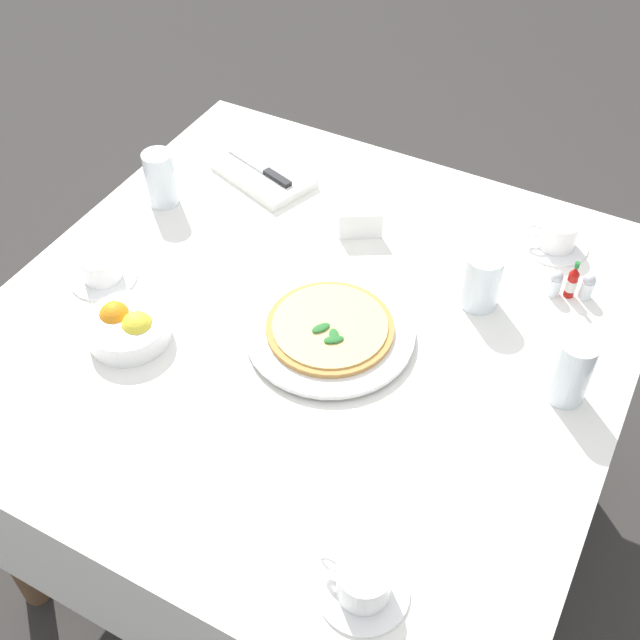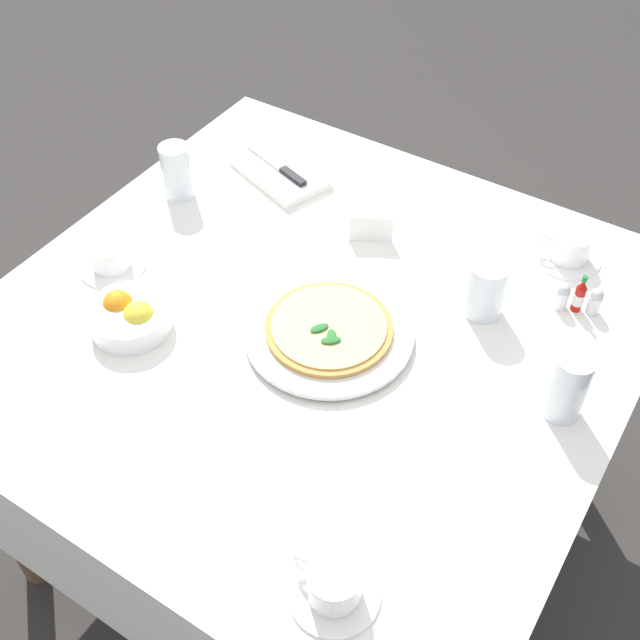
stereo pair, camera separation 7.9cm
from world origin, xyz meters
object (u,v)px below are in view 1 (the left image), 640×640
Objects in this scene: water_glass_center_back at (161,182)px; pepper_shaker at (587,287)px; coffee_cup_near_right at (363,583)px; dinner_knife at (262,168)px; water_glass_far_right at (571,373)px; salt_shaker at (555,284)px; coffee_cup_left_edge at (101,269)px; menu_card at (361,227)px; napkin_folded at (263,174)px; pizza_plate at (330,332)px; hot_sauce_bottle at (572,282)px; citrus_bowl at (128,327)px; coffee_cup_near_left at (557,235)px; pizza at (330,327)px; water_glass_far_left at (481,282)px.

water_glass_center_back is 0.89m from pepper_shaker.
dinner_knife is (0.62, -0.77, -0.00)m from coffee_cup_near_right.
water_glass_far_right is 0.25m from salt_shaker.
pepper_shaker is (0.03, -0.25, -0.03)m from water_glass_far_right.
menu_card is (-0.39, -0.34, 0.00)m from coffee_cup_left_edge.
napkin_folded is 4.45× the size of pepper_shaker.
water_glass_far_right reaches higher than pizza_plate.
pizza_plate is at bearing 41.22° from hot_sauce_bottle.
hot_sauce_bottle is (-0.67, -0.48, 0.01)m from citrus_bowl.
dinner_knife is (-0.10, -0.43, -0.00)m from coffee_cup_left_edge.
coffee_cup_near_left is 2.31× the size of pepper_shaker.
citrus_bowl is at bearing 35.52° from hot_sauce_bottle.
pizza is at bearing -151.94° from citrus_bowl.
hot_sauce_bottle is at bearing 116.77° from coffee_cup_near_left.
menu_card is at bearing -119.30° from citrus_bowl.
citrus_bowl is (0.61, 0.60, -0.00)m from coffee_cup_near_left.
salt_shaker is at bearing -69.18° from water_glass_far_right.
coffee_cup_left_edge is 1.14× the size of water_glass_far_left.
coffee_cup_near_left is 0.14m from salt_shaker.
citrus_bowl is at bearing 31.09° from menu_card.
pizza_plate is 2.05× the size of citrus_bowl.
water_glass_far_left is 1.37× the size of hot_sauce_bottle.
hot_sauce_bottle is (-0.71, 0.05, 0.01)m from dinner_knife.
water_glass_far_left reaches higher than coffee_cup_near_left.
water_glass_far_right is (-0.41, -0.06, 0.05)m from pizza_plate.
water_glass_far_left is (0.06, -0.62, 0.02)m from coffee_cup_near_right.
pizza is 0.50m from napkin_folded.
water_glass_far_left is (-0.21, -0.21, 0.04)m from pizza_plate.
water_glass_far_left is 0.59× the size of dinner_knife.
menu_card reaches higher than pepper_shaker.
coffee_cup_near_right is (-0.26, 0.41, 0.00)m from pizza.
napkin_folded is at bearing -14.92° from water_glass_far_left.
coffee_cup_near_right is 0.71m from salt_shaker.
coffee_cup_left_edge is at bearing 95.05° from napkin_folded.
coffee_cup_near_left is 0.52× the size of napkin_folded.
water_glass_far_left is 1.42× the size of menu_card.
coffee_cup_near_left is 0.98× the size of coffee_cup_near_right.
dinner_knife is (0.64, 0.08, -0.01)m from coffee_cup_near_left.
salt_shaker is 1.00× the size of pepper_shaker.
coffee_cup_left_edge is at bearing 34.02° from coffee_cup_near_left.
water_glass_center_back is 0.64× the size of dinner_knife.
coffee_cup_near_right is 0.74m from pepper_shaker.
coffee_cup_near_left is 0.39m from menu_card.
coffee_cup_near_right reaches higher than pizza.
citrus_bowl is (-0.14, 0.10, 0.00)m from coffee_cup_left_edge.
salt_shaker is at bearing -143.90° from citrus_bowl.
water_glass_center_back is at bearing 68.90° from dinner_knife.
citrus_bowl is at bearing 44.91° from coffee_cup_near_left.
coffee_cup_near_left is at bearing -91.66° from coffee_cup_near_right.
citrus_bowl reaches higher than coffee_cup_left_edge.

